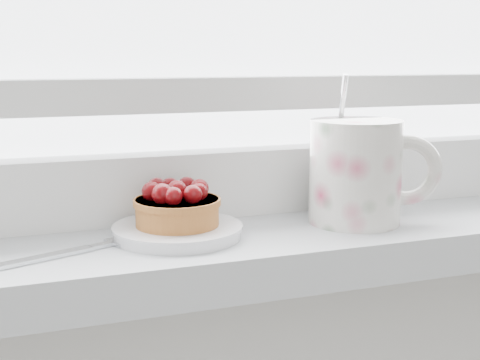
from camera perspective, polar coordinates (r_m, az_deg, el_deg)
name	(u,v)px	position (r m, az deg, el deg)	size (l,w,h in m)	color
saucer	(178,231)	(0.64, -5.35, -4.37)	(0.12, 0.12, 0.01)	white
raspberry_tart	(177,205)	(0.63, -5.41, -2.16)	(0.08, 0.08, 0.04)	#995521
floral_mug	(359,170)	(0.69, 10.12, 0.88)	(0.15, 0.12, 0.15)	silver
fork	(71,252)	(0.60, -14.19, -5.95)	(0.20, 0.09, 0.00)	silver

